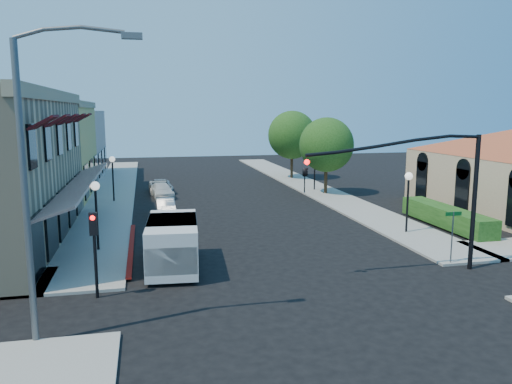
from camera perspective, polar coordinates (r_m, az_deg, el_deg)
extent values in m
plane|color=black|center=(19.72, 6.27, -11.60)|extent=(120.00, 120.00, 0.00)
cube|color=gray|center=(45.03, -15.89, 0.04)|extent=(3.50, 50.00, 0.12)
cube|color=gray|center=(47.32, 5.76, 0.79)|extent=(3.50, 50.00, 0.12)
cube|color=maroon|center=(26.37, -14.07, -6.42)|extent=(0.25, 10.00, 0.06)
cube|color=tan|center=(28.79, -22.15, 10.18)|extent=(0.50, 18.20, 0.60)
cube|color=#561416|center=(28.90, -19.53, 0.87)|extent=(1.75, 17.00, 0.67)
cube|color=#470E12|center=(21.76, -23.11, 7.33)|extent=(1.02, 1.50, 0.60)
cube|color=#470E12|center=(25.11, -21.73, 7.58)|extent=(1.02, 1.50, 0.60)
cube|color=#470E12|center=(28.48, -20.66, 7.77)|extent=(1.02, 1.50, 0.60)
cube|color=#470E12|center=(31.85, -19.83, 7.91)|extent=(1.02, 1.50, 0.60)
cube|color=#470E12|center=(35.23, -19.15, 8.03)|extent=(1.02, 1.50, 0.60)
cube|color=black|center=(22.04, -23.81, -5.74)|extent=(0.12, 2.60, 2.60)
cube|color=black|center=(25.29, -22.35, -3.78)|extent=(0.12, 2.60, 2.60)
cube|color=black|center=(28.57, -21.23, -2.27)|extent=(0.12, 2.60, 2.60)
cube|color=black|center=(31.88, -20.34, -1.08)|extent=(0.12, 2.60, 2.60)
cube|color=black|center=(35.20, -19.62, -0.10)|extent=(0.12, 2.60, 2.60)
cube|color=#D2BD5E|center=(44.54, -24.89, 4.29)|extent=(10.00, 12.00, 7.60)
cube|color=tan|center=(56.32, -22.33, 5.02)|extent=(10.00, 12.00, 7.00)
cube|color=black|center=(35.82, 22.48, 0.21)|extent=(0.12, 1.40, 2.80)
cube|color=black|center=(39.97, 18.39, 1.31)|extent=(0.12, 1.40, 2.80)
cube|color=#1A4413|center=(32.59, 20.83, -3.76)|extent=(1.40, 8.00, 1.10)
cylinder|color=#2F1F12|center=(42.53, 7.97, 1.14)|extent=(0.28, 0.28, 2.10)
sphere|color=#1A4413|center=(42.21, 8.06, 5.37)|extent=(4.56, 4.56, 4.56)
cylinder|color=#2F1F12|center=(51.93, 4.10, 2.76)|extent=(0.28, 0.28, 2.27)
sphere|color=#1A4413|center=(51.65, 4.15, 6.53)|extent=(4.94, 4.94, 4.94)
cylinder|color=black|center=(23.90, 23.66, -1.17)|extent=(0.20, 0.20, 6.00)
cylinder|color=black|center=(21.51, 15.67, 5.18)|extent=(7.80, 0.14, 0.14)
imported|color=black|center=(20.05, 5.67, 2.62)|extent=(0.20, 0.16, 1.00)
sphere|color=#FF0C0C|center=(19.85, 5.85, 3.42)|extent=(0.22, 0.22, 0.22)
cylinder|color=black|center=(19.79, -17.87, -7.35)|extent=(0.12, 0.12, 3.00)
cube|color=black|center=(19.30, -18.12, -3.48)|extent=(0.28, 0.22, 0.85)
sphere|color=#FF0C0C|center=(19.13, -18.19, -2.83)|extent=(0.18, 0.18, 0.18)
cylinder|color=#595B5E|center=(15.99, -24.87, -0.62)|extent=(0.20, 0.20, 9.00)
cylinder|color=#595B5E|center=(15.69, -20.51, 16.92)|extent=(3.00, 0.12, 0.12)
cube|color=#595B5E|center=(15.56, -14.00, 16.92)|extent=(0.60, 0.25, 0.18)
cylinder|color=#595B5E|center=(24.52, 21.49, -4.96)|extent=(0.06, 0.06, 2.50)
cube|color=#0C591E|center=(24.28, 21.65, -2.33)|extent=(0.80, 0.04, 0.18)
cylinder|color=black|center=(26.09, -17.72, -3.14)|extent=(0.12, 0.12, 3.20)
sphere|color=white|center=(25.79, -17.92, 0.67)|extent=(0.44, 0.44, 0.44)
cylinder|color=black|center=(39.85, -16.01, 1.12)|extent=(0.12, 0.12, 3.20)
sphere|color=white|center=(39.65, -16.12, 3.62)|extent=(0.44, 0.44, 0.44)
cylinder|color=black|center=(29.78, 16.91, -1.59)|extent=(0.12, 0.12, 3.20)
sphere|color=white|center=(29.51, 17.07, 1.75)|extent=(0.44, 0.44, 0.44)
cylinder|color=black|center=(44.22, 6.71, 2.19)|extent=(0.12, 0.12, 3.20)
sphere|color=white|center=(44.04, 6.75, 4.45)|extent=(0.44, 0.44, 0.44)
cube|color=silver|center=(22.65, -9.52, -5.75)|extent=(2.53, 5.13, 2.04)
cube|color=silver|center=(20.61, -9.64, -7.59)|extent=(2.14, 0.84, 1.13)
cube|color=black|center=(20.84, -9.66, -5.79)|extent=(1.93, 0.26, 1.02)
cube|color=black|center=(22.86, -9.53, -4.29)|extent=(2.40, 3.10, 1.02)
cylinder|color=black|center=(21.31, -12.18, -9.08)|extent=(0.34, 0.77, 0.75)
cylinder|color=black|center=(24.55, -11.63, -6.60)|extent=(0.34, 0.77, 0.75)
cylinder|color=black|center=(21.25, -6.94, -8.99)|extent=(0.34, 0.77, 0.75)
cylinder|color=black|center=(24.50, -7.11, -6.51)|extent=(0.34, 0.77, 0.75)
imported|color=black|center=(25.33, -9.40, -5.43)|extent=(1.98, 3.90, 1.27)
imported|color=#9DA0A2|center=(34.26, -10.29, -1.72)|extent=(1.26, 3.45, 1.13)
imported|color=silver|center=(41.49, -10.72, 0.18)|extent=(2.06, 4.04, 1.12)
imported|color=#929597|center=(43.90, -10.83, 0.66)|extent=(2.06, 4.11, 1.12)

